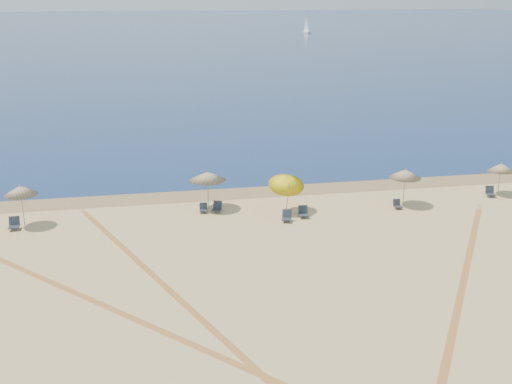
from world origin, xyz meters
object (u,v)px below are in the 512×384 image
chair_5 (303,212)px  sailboat_1 (306,26)px  umbrella_3 (287,181)px  chair_3 (217,207)px  chair_4 (287,216)px  umbrella_4 (405,174)px  chair_1 (14,224)px  umbrella_5 (501,168)px  chair_2 (203,208)px  umbrella_1 (20,190)px  chair_7 (490,192)px  chair_6 (397,205)px  umbrella_2 (208,176)px

chair_5 → sailboat_1: 174.98m
umbrella_3 → chair_3: size_ratio=3.34×
chair_3 → chair_4: 4.71m
umbrella_4 → chair_4: size_ratio=3.01×
sailboat_1 → chair_1: bearing=-122.1°
umbrella_5 → chair_2: (-20.56, 0.18, -1.68)m
chair_3 → sailboat_1: sailboat_1 is taller
umbrella_1 → chair_7: 30.72m
umbrella_3 → chair_6: umbrella_3 is taller
umbrella_3 → chair_2: size_ratio=4.29×
sailboat_1 → chair_2: bearing=-118.7°
umbrella_5 → umbrella_2: bearing=177.6°
chair_4 → umbrella_5: bearing=26.5°
chair_1 → chair_6: bearing=-3.2°
chair_5 → chair_4: bearing=-151.4°
chair_2 → umbrella_5: bearing=5.9°
umbrella_5 → chair_7: (-0.77, -0.26, -1.64)m
umbrella_1 → chair_2: size_ratio=4.08×
chair_5 → chair_7: (13.72, 1.56, -0.01)m
chair_6 → chair_3: bearing=170.5°
umbrella_3 → chair_6: (7.28, -0.67, -1.79)m
umbrella_3 → umbrella_5: (15.33, 0.73, -0.11)m
chair_4 → chair_7: (14.91, 2.08, -0.00)m
umbrella_4 → umbrella_5: (7.41, 0.84, -0.21)m
chair_1 → umbrella_3: bearing=-1.7°
umbrella_5 → chair_1: size_ratio=3.09×
chair_3 → chair_6: bearing=13.1°
umbrella_4 → chair_1: size_ratio=3.37×
chair_2 → chair_6: 12.61m
chair_4 → chair_7: chair_4 is taller
chair_2 → chair_5: bearing=-11.8°
chair_6 → chair_4: bearing=-174.9°
umbrella_1 → chair_4: size_ratio=3.12×
chair_4 → sailboat_1: 175.79m
umbrella_5 → chair_5: umbrella_5 is taller
chair_2 → umbrella_3: bearing=-3.5°
chair_2 → chair_3: size_ratio=0.78×
umbrella_1 → sailboat_1: sailboat_1 is taller
umbrella_5 → chair_7: 1.83m
chair_4 → sailboat_1: size_ratio=0.12×
umbrella_5 → chair_3: size_ratio=2.80×
chair_4 → sailboat_1: (46.83, 169.43, 1.75)m
chair_3 → chair_7: bearing=19.5°
umbrella_3 → umbrella_4: umbrella_3 is taller
chair_6 → sailboat_1: 173.00m
sailboat_1 → chair_5: bearing=-116.6°
umbrella_4 → chair_7: (6.64, 0.58, -1.85)m
chair_3 → chair_6: size_ratio=1.38×
umbrella_4 → chair_3: bearing=175.4°
chair_7 → chair_6: bearing=-161.7°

